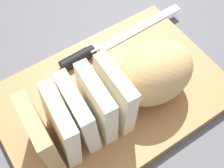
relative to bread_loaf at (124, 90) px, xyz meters
name	(u,v)px	position (x,y,z in m)	size (l,w,h in m)	color
ground_plane	(112,99)	(0.00, -0.03, -0.07)	(3.00, 3.00, 0.00)	#4C4C51
cutting_board	(112,96)	(0.00, -0.03, -0.06)	(0.39, 0.27, 0.02)	#9E6B3D
bread_loaf	(124,90)	(0.00, 0.00, 0.00)	(0.29, 0.12, 0.11)	tan
bread_knife	(93,51)	(-0.02, -0.13, -0.05)	(0.28, 0.02, 0.02)	silver
crumb_near_knife	(129,79)	(-0.04, -0.04, -0.05)	(0.01, 0.01, 0.01)	#A8753D
crumb_near_loaf	(147,76)	(-0.07, -0.02, -0.05)	(0.01, 0.01, 0.01)	#A8753D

